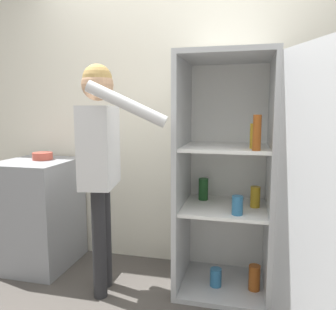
% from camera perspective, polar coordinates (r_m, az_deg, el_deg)
% --- Properties ---
extents(wall_back, '(7.00, 0.06, 2.55)m').
position_cam_1_polar(wall_back, '(2.80, 2.61, 6.56)').
color(wall_back, silver).
rests_on(wall_back, ground_plane).
extents(refrigerator, '(1.00, 1.23, 1.72)m').
position_cam_1_polar(refrigerator, '(2.34, 12.70, -4.29)').
color(refrigerator, '#B7BABC').
rests_on(refrigerator, ground_plane).
extents(person, '(0.67, 0.50, 1.65)m').
position_cam_1_polar(person, '(2.35, -11.66, 1.13)').
color(person, '#262628').
rests_on(person, ground_plane).
extents(counter, '(0.57, 0.62, 0.91)m').
position_cam_1_polar(counter, '(3.07, -21.58, -9.37)').
color(counter, gray).
rests_on(counter, ground_plane).
extents(bowl, '(0.17, 0.17, 0.06)m').
position_cam_1_polar(bowl, '(3.01, -21.01, -0.18)').
color(bowl, '#B24738').
rests_on(bowl, counter).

